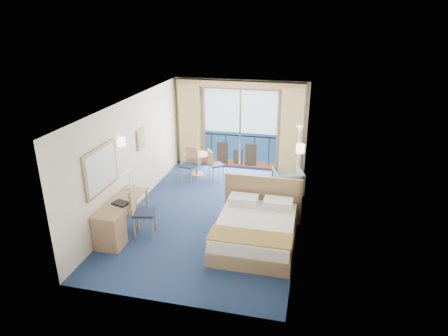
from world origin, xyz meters
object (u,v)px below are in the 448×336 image
bed (256,229)px  desk_chair (139,209)px  armchair (288,182)px  table_chair_b (190,162)px  floor_lamp (299,139)px  table_chair_a (214,163)px  nightstand (290,202)px  desk (112,226)px  round_table (197,159)px

bed → desk_chair: bearing=-175.1°
armchair → bed: bearing=62.1°
armchair → desk_chair: bearing=25.4°
armchair → table_chair_b: bearing=-25.2°
bed → armchair: (0.45, 2.57, 0.03)m
bed → floor_lamp: size_ratio=1.34×
table_chair_a → table_chair_b: bearing=68.6°
desk_chair → table_chair_a: 3.40m
desk_chair → table_chair_b: (0.13, 3.13, -0.07)m
bed → floor_lamp: floor_lamp is taller
nightstand → desk_chair: (-3.08, -1.72, 0.33)m
desk → round_table: 4.07m
nightstand → desk: 4.13m
armchair → round_table: armchair is taller
armchair → desk: bearing=26.6°
desk → table_chair_a: 3.99m
nightstand → table_chair_a: (-2.30, 1.59, 0.22)m
bed → floor_lamp: bearing=80.6°
bed → desk_chair: (-2.49, -0.21, 0.30)m
armchair → table_chair_b: table_chair_b is taller
floor_lamp → nightstand: bearing=-90.8°
table_chair_b → armchair: bearing=6.3°
round_table → table_chair_a: bearing=-19.8°
bed → table_chair_b: 3.76m
bed → round_table: bed is taller
bed → desk_chair: bed is taller
bed → floor_lamp: (0.62, 3.77, 0.87)m
bed → nightstand: bearing=68.7°
armchair → nightstand: bearing=79.7°
bed → desk: bearing=-166.0°
armchair → round_table: (-2.73, 0.73, 0.15)m
round_table → table_chair_b: 0.39m
desk_chair → nightstand: bearing=-72.5°
floor_lamp → table_chair_b: floor_lamp is taller
table_chair_b → table_chair_a: bearing=28.6°
nightstand → floor_lamp: floor_lamp is taller
nightstand → desk_chair: desk_chair is taller
round_table → table_chair_b: (-0.08, -0.38, 0.04)m
bed → desk_chair: 2.52m
table_chair_a → desk_chair: bearing=130.1°
floor_lamp → table_chair_b: 3.16m
desk_chair → round_table: desk_chair is taller
bed → nightstand: 1.62m
floor_lamp → desk: 5.74m
armchair → desk: 4.68m
desk_chair → table_chair_a: desk_chair is taller
desk → table_chair_a: size_ratio=1.85×
floor_lamp → desk: (-3.50, -4.48, -0.76)m
bed → table_chair_a: bearing=118.9°
nightstand → table_chair_a: size_ratio=0.64×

